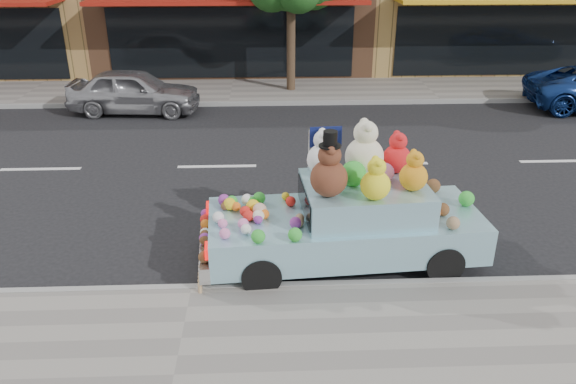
{
  "coord_description": "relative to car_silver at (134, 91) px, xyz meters",
  "views": [
    {
      "loc": [
        1.15,
        -12.02,
        4.89
      ],
      "look_at": [
        1.47,
        -4.16,
        1.25
      ],
      "focal_mm": 35.0,
      "sensor_mm": 36.0,
      "label": 1
    }
  ],
  "objects": [
    {
      "name": "near_sidewalk",
      "position": [
        2.73,
        -10.9,
        -0.59
      ],
      "size": [
        60.0,
        3.0,
        0.12
      ],
      "primitive_type": "cube",
      "color": "gray",
      "rests_on": "ground"
    },
    {
      "name": "near_kerb",
      "position": [
        2.73,
        -9.4,
        -0.59
      ],
      "size": [
        60.0,
        0.12,
        0.13
      ],
      "primitive_type": "cube",
      "color": "gray",
      "rests_on": "ground"
    },
    {
      "name": "ground",
      "position": [
        2.73,
        -4.4,
        -0.65
      ],
      "size": [
        120.0,
        120.0,
        0.0
      ],
      "primitive_type": "plane",
      "color": "black",
      "rests_on": "ground"
    },
    {
      "name": "car_silver",
      "position": [
        0.0,
        0.0,
        0.0
      ],
      "size": [
        3.93,
        1.84,
        1.3
      ],
      "primitive_type": "imported",
      "rotation": [
        0.0,
        0.0,
        1.49
      ],
      "color": "#A3A2A7",
      "rests_on": "ground"
    },
    {
      "name": "far_sidewalk",
      "position": [
        2.73,
        2.1,
        -0.59
      ],
      "size": [
        60.0,
        3.0,
        0.12
      ],
      "primitive_type": "cube",
      "color": "gray",
      "rests_on": "ground"
    },
    {
      "name": "art_car",
      "position": [
        5.13,
        -8.53,
        0.17
      ],
      "size": [
        4.6,
        2.07,
        2.35
      ],
      "rotation": [
        0.0,
        0.0,
        0.07
      ],
      "color": "black",
      "rests_on": "ground"
    },
    {
      "name": "far_kerb",
      "position": [
        2.73,
        0.6,
        -0.59
      ],
      "size": [
        60.0,
        0.12,
        0.13
      ],
      "primitive_type": "cube",
      "color": "gray",
      "rests_on": "ground"
    }
  ]
}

